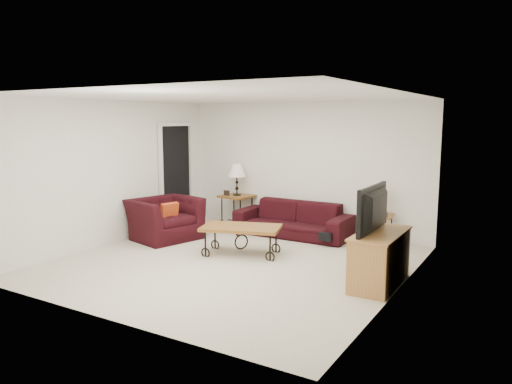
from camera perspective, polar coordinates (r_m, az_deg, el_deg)
ground at (r=7.56m, az=-2.74°, el=-8.20°), size 5.00×5.00×0.00m
wall_back at (r=9.47m, az=5.58°, el=2.88°), size 5.00×0.02×2.50m
wall_front at (r=5.42m, az=-17.58°, el=-1.70°), size 5.00×0.02×2.50m
wall_left at (r=8.92m, az=-16.34°, el=2.23°), size 0.02×5.00×2.50m
wall_right at (r=6.28m, az=16.56°, el=-0.29°), size 0.02×5.00×2.50m
ceiling at (r=7.25m, az=-2.88°, el=11.09°), size 5.00×5.00×0.00m
doorway at (r=10.11m, az=-9.33°, el=1.86°), size 0.08×0.94×2.04m
sofa at (r=9.17m, az=4.32°, el=-3.18°), size 2.17×0.85×0.63m
side_table_left at (r=9.99m, az=-2.23°, el=-2.18°), size 0.65×0.65×0.64m
side_table_right at (r=8.79m, az=14.02°, el=-4.26°), size 0.56×0.56×0.53m
lamp_left at (r=9.89m, az=-2.25°, el=1.46°), size 0.40×0.40×0.64m
lamp_right at (r=8.69m, az=14.15°, el=-0.82°), size 0.34×0.34×0.53m
photo_frame_left at (r=9.88m, az=-3.45°, el=-0.11°), size 0.13×0.02×0.11m
photo_frame_right at (r=8.54m, az=14.77°, el=-2.52°), size 0.11×0.02×0.09m
coffee_table at (r=7.92m, az=-1.73°, el=-5.66°), size 1.40×1.03×0.47m
armchair at (r=9.05m, az=-10.59°, el=-3.10°), size 1.26×1.37×0.75m
throw_pillow at (r=8.88m, az=-10.10°, el=-2.34°), size 0.17×0.35×0.34m
tv_stand at (r=6.67m, az=14.26°, el=-7.57°), size 0.49×1.18×0.71m
television at (r=6.53m, az=14.30°, el=-1.97°), size 0.14×1.06×0.61m
backpack at (r=8.54m, az=8.42°, el=-4.76°), size 0.39×0.32×0.45m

